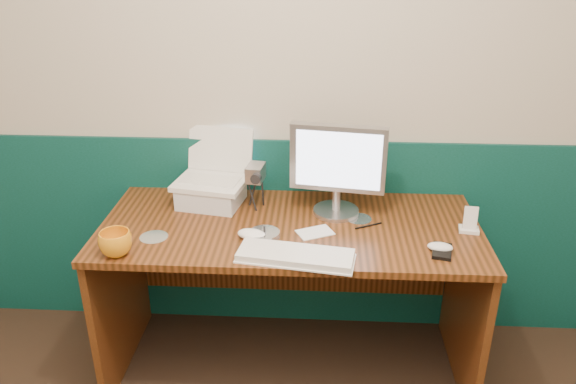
# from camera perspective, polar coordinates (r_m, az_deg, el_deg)

# --- Properties ---
(back_wall) EXTENTS (3.50, 0.04, 2.50)m
(back_wall) POSITION_cam_1_polar(r_m,az_deg,el_deg) (2.54, -0.59, 10.67)
(back_wall) COLOR #BAB09D
(back_wall) RESTS_ON ground
(wainscot) EXTENTS (3.48, 0.02, 1.00)m
(wainscot) POSITION_cam_1_polar(r_m,az_deg,el_deg) (2.81, -0.54, -4.42)
(wainscot) COLOR #07342A
(wainscot) RESTS_ON ground
(desk) EXTENTS (1.60, 0.70, 0.75)m
(desk) POSITION_cam_1_polar(r_m,az_deg,el_deg) (2.57, 0.20, -10.76)
(desk) COLOR #341C09
(desk) RESTS_ON ground
(laptop_riser) EXTENTS (0.30, 0.27, 0.09)m
(laptop_riser) POSITION_cam_1_polar(r_m,az_deg,el_deg) (2.56, -7.80, -0.24)
(laptop_riser) COLOR silver
(laptop_riser) RESTS_ON desk
(laptop) EXTENTS (0.34, 0.29, 0.26)m
(laptop) POSITION_cam_1_polar(r_m,az_deg,el_deg) (2.49, -8.02, 3.40)
(laptop) COLOR white
(laptop) RESTS_ON laptop_riser
(monitor) EXTENTS (0.42, 0.18, 0.40)m
(monitor) POSITION_cam_1_polar(r_m,az_deg,el_deg) (2.40, 5.05, 2.21)
(monitor) COLOR #AAAAAF
(monitor) RESTS_ON desk
(keyboard) EXTENTS (0.45, 0.21, 0.03)m
(keyboard) POSITION_cam_1_polar(r_m,az_deg,el_deg) (2.12, 0.77, -6.55)
(keyboard) COLOR white
(keyboard) RESTS_ON desk
(mouse_right) EXTENTS (0.11, 0.07, 0.03)m
(mouse_right) POSITION_cam_1_polar(r_m,az_deg,el_deg) (2.25, 15.19, -5.41)
(mouse_right) COLOR silver
(mouse_right) RESTS_ON desk
(mouse_left) EXTENTS (0.13, 0.10, 0.04)m
(mouse_left) POSITION_cam_1_polar(r_m,az_deg,el_deg) (2.26, -3.71, -4.31)
(mouse_left) COLOR white
(mouse_left) RESTS_ON desk
(mug) EXTENTS (0.13, 0.13, 0.10)m
(mug) POSITION_cam_1_polar(r_m,az_deg,el_deg) (2.23, -17.11, -5.01)
(mug) COLOR orange
(mug) RESTS_ON desk
(camcorder) EXTENTS (0.09, 0.12, 0.18)m
(camcorder) POSITION_cam_1_polar(r_m,az_deg,el_deg) (2.49, -3.27, 0.30)
(camcorder) COLOR #AAAAAF
(camcorder) RESTS_ON desk
(cd_spindle) EXTENTS (0.12, 0.12, 0.03)m
(cd_spindle) POSITION_cam_1_polar(r_m,az_deg,el_deg) (2.27, -2.40, -4.34)
(cd_spindle) COLOR silver
(cd_spindle) RESTS_ON desk
(cd_loose_a) EXTENTS (0.11, 0.11, 0.00)m
(cd_loose_a) POSITION_cam_1_polar(r_m,az_deg,el_deg) (2.34, -13.47, -4.46)
(cd_loose_a) COLOR silver
(cd_loose_a) RESTS_ON desk
(cd_loose_b) EXTENTS (0.11, 0.11, 0.00)m
(cd_loose_b) POSITION_cam_1_polar(r_m,az_deg,el_deg) (2.44, 7.21, -2.70)
(cd_loose_b) COLOR #B0B6C1
(cd_loose_b) RESTS_ON desk
(pen) EXTENTS (0.12, 0.06, 0.01)m
(pen) POSITION_cam_1_polar(r_m,az_deg,el_deg) (2.38, 8.17, -3.41)
(pen) COLOR black
(pen) RESTS_ON desk
(papers) EXTENTS (0.17, 0.15, 0.00)m
(papers) POSITION_cam_1_polar(r_m,az_deg,el_deg) (2.31, 2.76, -4.13)
(papers) COLOR white
(papers) RESTS_ON desk
(dock) EXTENTS (0.09, 0.07, 0.01)m
(dock) POSITION_cam_1_polar(r_m,az_deg,el_deg) (2.44, 17.89, -3.65)
(dock) COLOR white
(dock) RESTS_ON desk
(music_player) EXTENTS (0.06, 0.04, 0.10)m
(music_player) POSITION_cam_1_polar(r_m,az_deg,el_deg) (2.41, 18.05, -2.50)
(music_player) COLOR silver
(music_player) RESTS_ON dock
(pda) EXTENTS (0.10, 0.13, 0.01)m
(pda) POSITION_cam_1_polar(r_m,az_deg,el_deg) (2.25, 15.38, -5.81)
(pda) COLOR black
(pda) RESTS_ON desk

